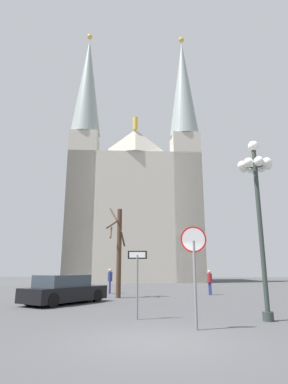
{
  "coord_description": "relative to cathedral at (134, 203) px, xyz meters",
  "views": [
    {
      "loc": [
        0.06,
        -8.1,
        1.68
      ],
      "look_at": [
        -0.9,
        18.64,
        8.2
      ],
      "focal_mm": 29.58,
      "sensor_mm": 36.0,
      "label": 1
    }
  ],
  "objects": [
    {
      "name": "ground_plane",
      "position": [
        2.93,
        -36.28,
        -10.91
      ],
      "size": [
        120.0,
        120.0,
        0.0
      ],
      "primitive_type": "plane",
      "color": "#424244"
    },
    {
      "name": "cathedral",
      "position": [
        0.0,
        0.0,
        0.0
      ],
      "size": [
        18.75,
        13.51,
        36.33
      ],
      "color": "#BCB5A5",
      "rests_on": "ground"
    },
    {
      "name": "stop_sign",
      "position": [
        4.13,
        -34.77,
        -8.85
      ],
      "size": [
        0.78,
        0.08,
        2.93
      ],
      "color": "slate",
      "rests_on": "ground"
    },
    {
      "name": "one_way_arrow_sign",
      "position": [
        2.34,
        -32.93,
        -9.41
      ],
      "size": [
        0.68,
        0.07,
        2.31
      ],
      "color": "slate",
      "rests_on": "ground"
    },
    {
      "name": "street_lamp",
      "position": [
        6.7,
        -33.12,
        -6.39
      ],
      "size": [
        1.27,
        1.27,
        6.36
      ],
      "color": "#2D3833",
      "rests_on": "ground"
    },
    {
      "name": "bare_tree",
      "position": [
        0.71,
        -24.68,
        -8.07
      ],
      "size": [
        1.26,
        1.55,
        5.45
      ],
      "color": "#473323",
      "rests_on": "ground"
    },
    {
      "name": "parked_car_near_black",
      "position": [
        -1.57,
        -28.09,
        -10.26
      ],
      "size": [
        3.78,
        4.7,
        1.38
      ],
      "color": "black",
      "rests_on": "ground"
    },
    {
      "name": "pedestrian_walking",
      "position": [
        -0.24,
        -21.41,
        -9.88
      ],
      "size": [
        0.32,
        0.32,
        1.69
      ],
      "color": "navy",
      "rests_on": "ground"
    },
    {
      "name": "pedestrian_standing",
      "position": [
        6.59,
        -22.33,
        -9.95
      ],
      "size": [
        0.32,
        0.32,
        1.6
      ],
      "color": "navy",
      "rests_on": "ground"
    }
  ]
}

